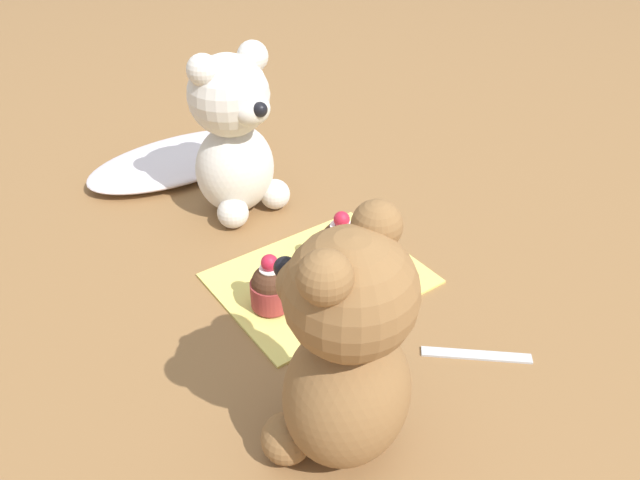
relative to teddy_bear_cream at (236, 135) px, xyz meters
name	(u,v)px	position (x,y,z in m)	size (l,w,h in m)	color
ground_plane	(320,279)	(0.00, -0.19, -0.11)	(4.00, 4.00, 0.00)	olive
knitted_placemat	(320,277)	(0.00, -0.19, -0.10)	(0.23, 0.18, 0.01)	#E0D166
tulle_cloth	(181,159)	(-0.02, 0.15, -0.09)	(0.28, 0.14, 0.03)	silver
teddy_bear_cream	(236,135)	(0.00, 0.00, 0.00)	(0.12, 0.12, 0.22)	silver
teddy_bear_tan	(345,354)	(-0.12, -0.38, 0.00)	(0.14, 0.14, 0.23)	olive
cupcake_near_cream_bear	(340,245)	(0.03, -0.18, -0.07)	(0.05, 0.05, 0.08)	#993333
cupcake_near_tan_bear	(271,287)	(-0.07, -0.20, -0.08)	(0.04, 0.04, 0.07)	#993333
teaspoon	(476,354)	(0.05, -0.38, -0.11)	(0.11, 0.01, 0.01)	silver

